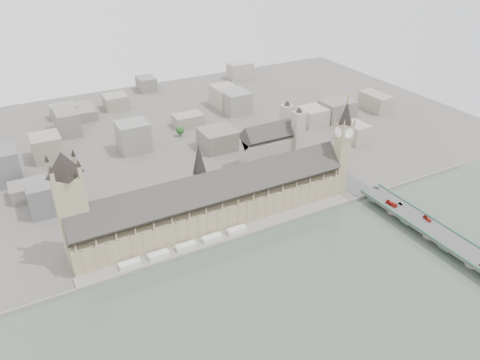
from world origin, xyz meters
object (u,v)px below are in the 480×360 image
car_approach (377,188)px  red_bus_north (392,204)px  car_silver (400,204)px  westminster_abbey (272,144)px  red_bus_south (427,219)px  westminster_bridge (424,228)px  elizabeth_tower (343,142)px  palace_of_westminster (214,202)px  victoria_tower (71,203)px

car_approach → red_bus_north: bearing=-124.2°
red_bus_north → car_silver: red_bus_north is taller
westminster_abbey → red_bus_south: (56.64, -179.12, -13.50)m
westminster_bridge → elizabeth_tower: bearing=104.1°
red_bus_north → car_approach: 32.34m
elizabeth_tower → westminster_abbey: elizabeth_tower is taller
palace_of_westminster → car_silver: palace_of_westminster is taller
red_bus_south → westminster_abbey: bearing=118.9°
elizabeth_tower → westminster_bridge: (24.00, -95.50, -52.96)m
elizabeth_tower → red_bus_south: size_ratio=11.25×
victoria_tower → car_silver: size_ratio=21.67×
victoria_tower → red_bus_south: (289.57, -110.12, -43.62)m
palace_of_westminster → victoria_tower: size_ratio=2.65×
palace_of_westminster → westminster_bridge: palace_of_westminster is taller
red_bus_south → victoria_tower: bearing=170.6°
elizabeth_tower → car_silver: 81.82m
red_bus_north → car_silver: 9.12m
palace_of_westminster → car_silver: size_ratio=57.42×
westminster_abbey → car_approach: (55.72, -114.01, -14.07)m
palace_of_westminster → red_bus_south: palace_of_westminster is taller
red_bus_north → car_silver: (8.47, -3.26, -0.94)m
westminster_bridge → car_silver: 35.08m
car_approach → elizabeth_tower: bearing=120.1°
westminster_abbey → car_approach: size_ratio=13.01×
palace_of_westminster → car_approach: (166.65, -38.71, -11.70)m
victoria_tower → car_approach: size_ratio=19.13×
car_approach → westminster_bridge: bearing=-110.4°
red_bus_north → red_bus_south: bearing=-78.8°
palace_of_westminster → red_bus_north: bearing=-23.9°
westminster_bridge → red_bus_south: red_bus_south is taller
westminster_abbey → car_approach: bearing=-64.0°
car_silver → car_approach: 34.09m
palace_of_westminster → victoria_tower: 126.41m
red_bus_north → red_bus_south: (10.70, -34.30, -0.37)m
elizabeth_tower → westminster_abbey: bearing=107.3°
victoria_tower → red_bus_north: 292.21m
elizabeth_tower → westminster_bridge: size_ratio=0.33×
elizabeth_tower → victoria_tower: bearing=176.0°
palace_of_westminster → elizabeth_tower: 142.94m
car_silver → victoria_tower: bearing=163.0°
palace_of_westminster → victoria_tower: bearing=177.0°
red_bus_south → car_approach: bearing=102.2°
elizabeth_tower → westminster_bridge: bearing=-75.9°
westminster_abbey → red_bus_north: westminster_abbey is taller
red_bus_north → car_approach: bearing=66.3°
red_bus_north → elizabeth_tower: bearing=101.9°
victoria_tower → palace_of_westminster: bearing=-3.0°
red_bus_north → westminster_abbey: bearing=101.5°
elizabeth_tower → palace_of_westminster: bearing=175.2°
red_bus_south → car_silver: red_bus_south is taller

